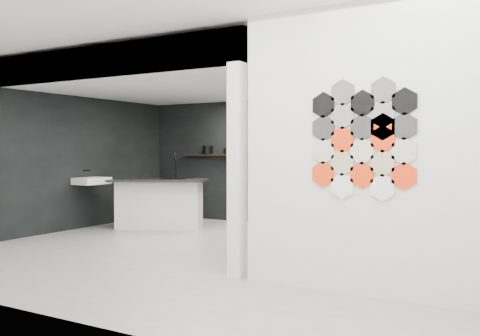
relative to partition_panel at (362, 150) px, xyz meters
name	(u,v)px	position (x,y,z in m)	size (l,w,h in m)	color
floor	(222,254)	(-2.23, 1.00, -1.40)	(7.00, 6.00, 0.01)	gray
partition_panel	(362,150)	(0.00, 0.00, 0.00)	(2.45, 0.15, 2.80)	silver
bay_clad_back	(247,161)	(-3.52, 3.97, -0.22)	(4.40, 0.04, 2.35)	black
bay_clad_left	(91,162)	(-5.70, 2.00, -0.22)	(0.04, 4.00, 2.35)	black
bulkhead	(187,78)	(-3.52, 2.00, 1.15)	(4.40, 4.00, 0.40)	silver
corner_column	(237,170)	(-1.41, 0.00, -0.22)	(0.16, 0.16, 2.35)	silver
fascia_beam	(100,61)	(-3.52, 0.08, 1.15)	(4.40, 0.16, 0.40)	silver
wall_basin	(92,181)	(-5.46, 1.80, -0.55)	(0.40, 0.60, 0.12)	silver
display_shelf	(249,155)	(-3.43, 3.87, -0.10)	(3.00, 0.15, 0.04)	black
kitchen_island	(159,203)	(-4.44, 2.42, -0.95)	(1.83, 1.37, 1.35)	silver
stockpot	(208,150)	(-4.38, 3.87, 0.00)	(0.20, 0.20, 0.16)	black
kettle	(300,150)	(-2.37, 3.87, -0.01)	(0.16, 0.16, 0.14)	black
glass_bowl	(315,151)	(-2.08, 3.87, -0.02)	(0.16, 0.16, 0.11)	gray
glass_vase	(315,151)	(-2.08, 3.87, -0.01)	(0.09, 0.09, 0.13)	gray
bottle_dark	(232,149)	(-3.81, 3.87, 0.01)	(0.07, 0.07, 0.18)	black
utensil_cup	(226,151)	(-3.95, 3.87, -0.03)	(0.09, 0.09, 0.11)	black
hex_tile_cluster	(363,139)	(0.03, -0.09, 0.10)	(1.04, 0.02, 1.16)	#F2340C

